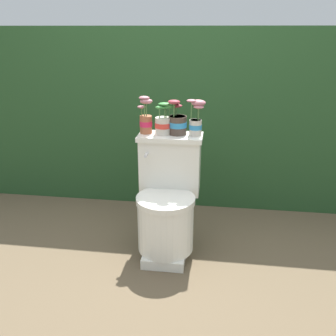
{
  "coord_description": "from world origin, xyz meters",
  "views": [
    {
      "loc": [
        0.3,
        -2.1,
        1.44
      ],
      "look_at": [
        -0.01,
        0.14,
        0.59
      ],
      "focal_mm": 40.0,
      "sensor_mm": 36.0,
      "label": 1
    }
  ],
  "objects_px": {
    "potted_plant_left": "(146,119)",
    "potted_plant_midright": "(196,120)",
    "toilet": "(167,203)",
    "potted_plant_middle": "(177,122)",
    "potted_plant_midleft": "(164,121)"
  },
  "relations": [
    {
      "from": "potted_plant_left",
      "to": "potted_plant_midright",
      "type": "relative_size",
      "value": 1.05
    },
    {
      "from": "toilet",
      "to": "potted_plant_middle",
      "type": "bearing_deg",
      "value": 75.39
    },
    {
      "from": "toilet",
      "to": "potted_plant_midright",
      "type": "distance_m",
      "value": 0.57
    },
    {
      "from": "toilet",
      "to": "potted_plant_left",
      "type": "height_order",
      "value": "potted_plant_left"
    },
    {
      "from": "potted_plant_midright",
      "to": "potted_plant_middle",
      "type": "bearing_deg",
      "value": 174.0
    },
    {
      "from": "toilet",
      "to": "potted_plant_midright",
      "type": "bearing_deg",
      "value": 42.47
    },
    {
      "from": "potted_plant_midleft",
      "to": "potted_plant_midright",
      "type": "xyz_separation_m",
      "value": [
        0.21,
        -0.0,
        0.02
      ]
    },
    {
      "from": "potted_plant_midleft",
      "to": "potted_plant_midright",
      "type": "bearing_deg",
      "value": -0.4
    },
    {
      "from": "potted_plant_midleft",
      "to": "toilet",
      "type": "bearing_deg",
      "value": -73.47
    },
    {
      "from": "toilet",
      "to": "potted_plant_midright",
      "type": "relative_size",
      "value": 3.31
    },
    {
      "from": "toilet",
      "to": "potted_plant_left",
      "type": "distance_m",
      "value": 0.57
    },
    {
      "from": "potted_plant_midright",
      "to": "toilet",
      "type": "bearing_deg",
      "value": -137.53
    },
    {
      "from": "potted_plant_midright",
      "to": "potted_plant_midleft",
      "type": "bearing_deg",
      "value": 179.6
    },
    {
      "from": "potted_plant_left",
      "to": "potted_plant_midleft",
      "type": "bearing_deg",
      "value": -4.26
    },
    {
      "from": "potted_plant_middle",
      "to": "potted_plant_midright",
      "type": "distance_m",
      "value": 0.12
    }
  ]
}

